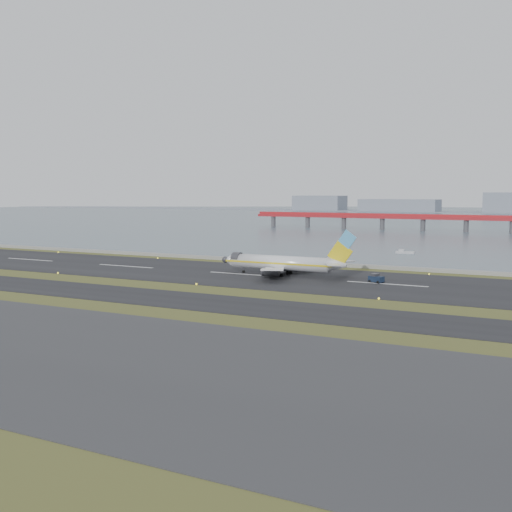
# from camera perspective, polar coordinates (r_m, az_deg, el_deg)

# --- Properties ---
(ground) EXTENTS (1000.00, 1000.00, 0.00)m
(ground) POSITION_cam_1_polar(r_m,az_deg,el_deg) (148.28, -6.91, -2.95)
(ground) COLOR #314318
(ground) RESTS_ON ground
(taxiway_strip) EXTENTS (1000.00, 18.00, 0.10)m
(taxiway_strip) POSITION_cam_1_polar(r_m,az_deg,el_deg) (138.73, -9.75, -3.56)
(taxiway_strip) COLOR black
(taxiway_strip) RESTS_ON ground
(runway_strip) EXTENTS (1000.00, 45.00, 0.10)m
(runway_strip) POSITION_cam_1_polar(r_m,az_deg,el_deg) (173.48, -1.23, -1.64)
(runway_strip) COLOR black
(runway_strip) RESTS_ON ground
(seawall) EXTENTS (1000.00, 2.50, 1.00)m
(seawall) POSITION_cam_1_polar(r_m,az_deg,el_deg) (199.96, 2.97, -0.54)
(seawall) COLOR gray
(seawall) RESTS_ON ground
(bay_water) EXTENTS (1400.00, 800.00, 1.30)m
(bay_water) POSITION_cam_1_polar(r_m,az_deg,el_deg) (586.61, 19.77, 3.19)
(bay_water) COLOR #455763
(bay_water) RESTS_ON ground
(red_pier) EXTENTS (260.00, 5.00, 10.20)m
(red_pier) POSITION_cam_1_polar(r_m,az_deg,el_deg) (375.93, 18.20, 3.13)
(red_pier) COLOR #AA1D23
(red_pier) RESTS_ON ground
(airliner) EXTENTS (38.52, 32.89, 12.80)m
(airliner) POSITION_cam_1_polar(r_m,az_deg,el_deg) (169.78, 2.56, -0.64)
(airliner) COLOR silver
(airliner) RESTS_ON ground
(pushback_tug) EXTENTS (4.06, 3.14, 2.29)m
(pushback_tug) POSITION_cam_1_polar(r_m,az_deg,el_deg) (159.74, 10.62, -1.98)
(pushback_tug) COLOR #121E33
(pushback_tug) RESTS_ON ground
(workboat_near) EXTENTS (6.85, 3.05, 1.61)m
(workboat_near) POSITION_cam_1_polar(r_m,az_deg,el_deg) (238.68, 13.06, 0.33)
(workboat_near) COLOR #B7B7BB
(workboat_near) RESTS_ON ground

